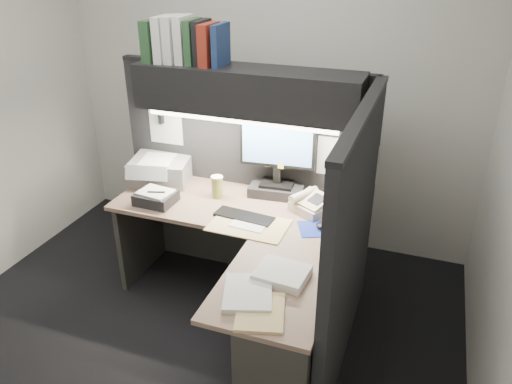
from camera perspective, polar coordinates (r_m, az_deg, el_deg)
floor at (r=3.55m, az=-7.30°, el=-15.74°), size 3.50×3.50×0.00m
wall_back at (r=4.15m, az=1.08°, el=12.16°), size 3.50×0.04×2.70m
partition_back at (r=3.81m, az=-1.34°, el=2.07°), size 1.90×0.06×1.60m
partition_right at (r=2.95m, az=10.77°, el=-6.20°), size 0.06×1.50×1.60m
desk at (r=3.12m, az=-0.64°, el=-11.66°), size 1.70×1.53×0.73m
overhead_shelf at (r=3.38m, az=-1.06°, el=11.52°), size 1.55×0.34×0.30m
task_light_tube at (r=3.31m, az=-1.90°, el=8.08°), size 1.32×0.04×0.04m
monitor at (r=3.56m, az=2.45°, el=3.04°), size 0.54×0.27×0.58m
keyboard at (r=3.34m, az=-1.36°, el=-2.82°), size 0.41×0.17×0.02m
mousepad at (r=3.24m, az=7.01°, el=-4.17°), size 0.30×0.29×0.00m
mouse at (r=3.24m, az=7.45°, el=-3.77°), size 0.07×0.11×0.04m
telephone at (r=3.43m, az=6.53°, el=-1.35°), size 0.33×0.34×0.10m
coffee_cup at (r=3.59m, az=-4.46°, el=0.53°), size 0.10×0.10×0.15m
printer at (r=3.92m, az=-10.78°, el=2.57°), size 0.51×0.46×0.17m
notebook_stack at (r=3.58m, az=-11.36°, el=-0.65°), size 0.27×0.23×0.08m
open_folder at (r=3.25m, az=-0.81°, el=-3.81°), size 0.51×0.33×0.01m
paper_stack_a at (r=2.76m, az=2.98°, el=-9.36°), size 0.30×0.26×0.05m
paper_stack_b at (r=2.64m, az=-0.93°, el=-11.46°), size 0.33×0.37×0.03m
manila_stack at (r=2.54m, az=0.49°, el=-13.53°), size 0.31×0.35×0.02m
binder_row at (r=3.50m, az=-8.18°, el=16.69°), size 0.56×0.25×0.31m
pinned_papers at (r=3.27m, az=2.69°, el=2.67°), size 1.76×1.31×0.51m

